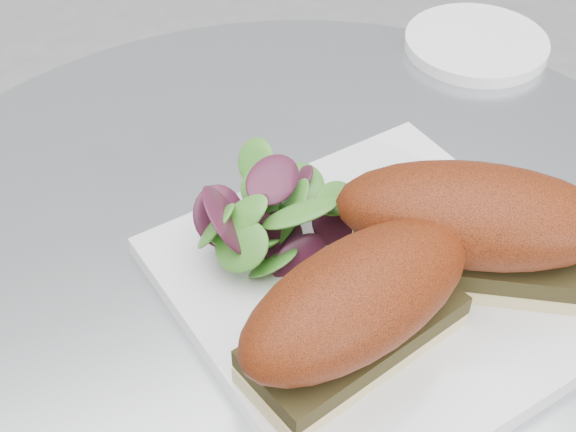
# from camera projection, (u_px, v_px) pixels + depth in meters

# --- Properties ---
(plate) EXTENTS (0.28, 0.28, 0.02)m
(plate) POSITION_uv_depth(u_px,v_px,m) (379.00, 287.00, 0.55)
(plate) COLOR silver
(plate) RESTS_ON table
(sandwich_left) EXTENTS (0.18, 0.11, 0.08)m
(sandwich_left) POSITION_uv_depth(u_px,v_px,m) (357.00, 307.00, 0.47)
(sandwich_left) COLOR #D7C086
(sandwich_left) RESTS_ON plate
(sandwich_right) EXTENTS (0.19, 0.17, 0.08)m
(sandwich_right) POSITION_uv_depth(u_px,v_px,m) (472.00, 225.00, 0.52)
(sandwich_right) COLOR #D7C086
(sandwich_right) RESTS_ON plate
(salad) EXTENTS (0.10, 0.10, 0.05)m
(salad) POSITION_uv_depth(u_px,v_px,m) (267.00, 204.00, 0.56)
(salad) COLOR #43862C
(salad) RESTS_ON plate
(saucer) EXTENTS (0.14, 0.14, 0.01)m
(saucer) POSITION_uv_depth(u_px,v_px,m) (476.00, 44.00, 0.78)
(saucer) COLOR silver
(saucer) RESTS_ON table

